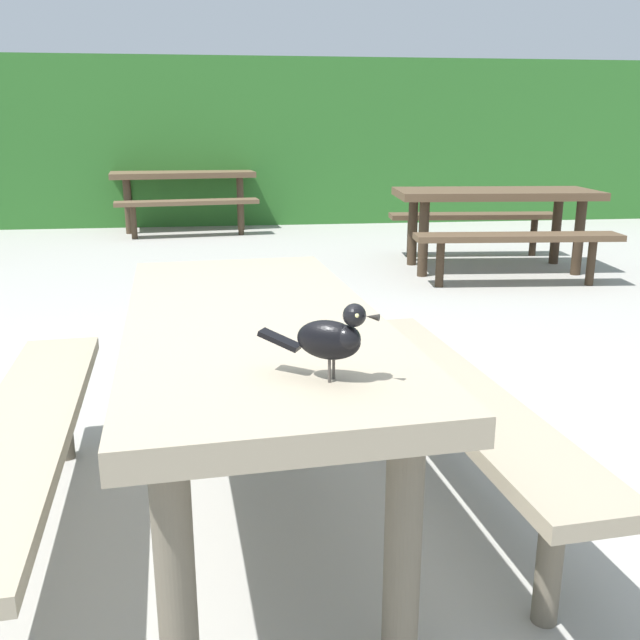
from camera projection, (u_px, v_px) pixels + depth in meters
name	position (u px, v px, depth m)	size (l,w,h in m)	color
ground_plane	(171.00, 540.00, 2.24)	(60.00, 60.00, 0.00)	#A3A099
hedge_wall	(213.00, 142.00, 10.06)	(28.00, 2.20, 2.17)	#2D6B28
picnic_table_foreground	(254.00, 368.00, 2.19)	(1.82, 1.86, 0.74)	gray
bird_grackle	(333.00, 337.00, 1.54)	(0.26, 0.16, 0.18)	black
picnic_table_mid_left	(183.00, 186.00, 8.92)	(1.90, 1.88, 0.74)	brown
picnic_table_mid_right	(494.00, 210.00, 6.34)	(1.85, 1.81, 0.74)	brown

